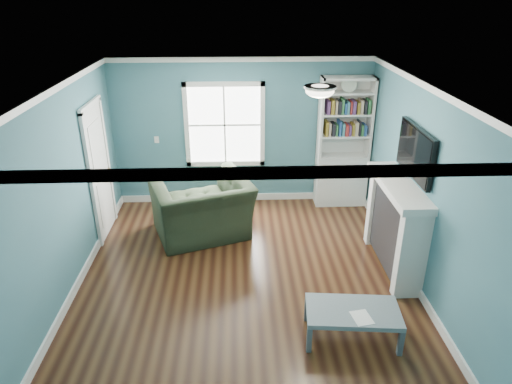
{
  "coord_description": "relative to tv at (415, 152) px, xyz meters",
  "views": [
    {
      "loc": [
        -0.08,
        -5.24,
        3.68
      ],
      "look_at": [
        0.16,
        0.4,
        1.11
      ],
      "focal_mm": 32.0,
      "sensor_mm": 36.0,
      "label": 1
    }
  ],
  "objects": [
    {
      "name": "window",
      "position": [
        -2.5,
        2.29,
        -0.27
      ],
      "size": [
        1.4,
        0.06,
        1.5
      ],
      "color": "white",
      "rests_on": "room_walls"
    },
    {
      "name": "light_switch",
      "position": [
        -3.7,
        2.28,
        -0.52
      ],
      "size": [
        0.08,
        0.01,
        0.12
      ],
      "primitive_type": "cube",
      "color": "white",
      "rests_on": "room_walls"
    },
    {
      "name": "room_walls",
      "position": [
        -2.2,
        -0.2,
        -0.14
      ],
      "size": [
        5.0,
        5.0,
        5.0
      ],
      "color": "#386877",
      "rests_on": "ground"
    },
    {
      "name": "paper_sheet",
      "position": [
        -0.96,
        -1.55,
        -1.34
      ],
      "size": [
        0.24,
        0.28,
        0.0
      ],
      "primitive_type": "cube",
      "rotation": [
        0.0,
        0.0,
        0.18
      ],
      "color": "white",
      "rests_on": "coffee_table"
    },
    {
      "name": "tv",
      "position": [
        0.0,
        0.0,
        0.0
      ],
      "size": [
        0.06,
        1.1,
        0.65
      ],
      "primitive_type": "cube",
      "color": "black",
      "rests_on": "fireplace"
    },
    {
      "name": "bookshelf",
      "position": [
        -0.43,
        2.1,
        -0.8
      ],
      "size": [
        0.9,
        0.35,
        2.31
      ],
      "color": "silver",
      "rests_on": "ground"
    },
    {
      "name": "trim",
      "position": [
        -2.2,
        -0.2,
        -0.49
      ],
      "size": [
        4.5,
        5.0,
        2.6
      ],
      "color": "white",
      "rests_on": "ground"
    },
    {
      "name": "floor",
      "position": [
        -2.2,
        -0.2,
        -1.72
      ],
      "size": [
        5.0,
        5.0,
        0.0
      ],
      "primitive_type": "plane",
      "color": "black",
      "rests_on": "ground"
    },
    {
      "name": "door",
      "position": [
        -4.42,
        1.2,
        -0.65
      ],
      "size": [
        0.12,
        0.98,
        2.17
      ],
      "color": "silver",
      "rests_on": "ground"
    },
    {
      "name": "recliner",
      "position": [
        -2.87,
        1.02,
        -1.09
      ],
      "size": [
        1.68,
        1.37,
        1.27
      ],
      "primitive_type": "imported",
      "rotation": [
        0.0,
        0.0,
        -2.81
      ],
      "color": "black",
      "rests_on": "ground"
    },
    {
      "name": "fireplace",
      "position": [
        -0.12,
        0.0,
        -1.09
      ],
      "size": [
        0.44,
        1.58,
        1.3
      ],
      "color": "black",
      "rests_on": "ground"
    },
    {
      "name": "ceiling_fixture",
      "position": [
        -1.3,
        -0.1,
        0.82
      ],
      "size": [
        0.38,
        0.38,
        0.15
      ],
      "color": "white",
      "rests_on": "room_walls"
    },
    {
      "name": "coffee_table",
      "position": [
        -1.02,
        -1.41,
        -1.4
      ],
      "size": [
        1.09,
        0.66,
        0.38
      ],
      "rotation": [
        0.0,
        0.0,
        -0.09
      ],
      "color": "#444A51",
      "rests_on": "ground"
    }
  ]
}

